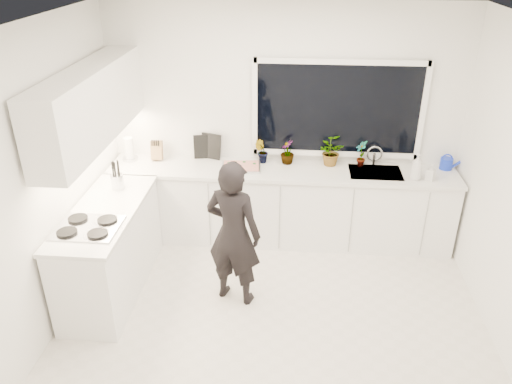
# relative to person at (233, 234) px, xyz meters

# --- Properties ---
(floor) EXTENTS (4.00, 3.50, 0.02)m
(floor) POSITION_rel_person_xyz_m (0.41, -0.29, -0.76)
(floor) COLOR beige
(floor) RESTS_ON ground
(wall_back) EXTENTS (4.00, 0.02, 2.70)m
(wall_back) POSITION_rel_person_xyz_m (0.41, 1.47, 0.60)
(wall_back) COLOR white
(wall_back) RESTS_ON ground
(wall_left) EXTENTS (0.02, 3.50, 2.70)m
(wall_left) POSITION_rel_person_xyz_m (-1.60, -0.29, 0.60)
(wall_left) COLOR white
(wall_left) RESTS_ON ground
(ceiling) EXTENTS (4.00, 3.50, 0.02)m
(ceiling) POSITION_rel_person_xyz_m (0.41, -0.29, 1.96)
(ceiling) COLOR white
(ceiling) RESTS_ON wall_back
(window) EXTENTS (1.80, 0.02, 1.00)m
(window) POSITION_rel_person_xyz_m (1.01, 1.43, 0.80)
(window) COLOR black
(window) RESTS_ON wall_back
(base_cabinets_back) EXTENTS (3.92, 0.58, 0.88)m
(base_cabinets_back) POSITION_rel_person_xyz_m (0.41, 1.16, -0.31)
(base_cabinets_back) COLOR white
(base_cabinets_back) RESTS_ON floor
(base_cabinets_left) EXTENTS (0.58, 1.60, 0.88)m
(base_cabinets_left) POSITION_rel_person_xyz_m (-1.26, 0.06, -0.31)
(base_cabinets_left) COLOR white
(base_cabinets_left) RESTS_ON floor
(countertop_back) EXTENTS (3.94, 0.62, 0.04)m
(countertop_back) POSITION_rel_person_xyz_m (0.41, 1.15, 0.15)
(countertop_back) COLOR silver
(countertop_back) RESTS_ON base_cabinets_back
(countertop_left) EXTENTS (0.62, 1.60, 0.04)m
(countertop_left) POSITION_rel_person_xyz_m (-1.26, 0.06, 0.15)
(countertop_left) COLOR silver
(countertop_left) RESTS_ON base_cabinets_left
(upper_cabinets) EXTENTS (0.34, 2.10, 0.70)m
(upper_cabinets) POSITION_rel_person_xyz_m (-1.38, 0.41, 1.10)
(upper_cabinets) COLOR white
(upper_cabinets) RESTS_ON wall_left
(sink) EXTENTS (0.58, 0.42, 0.14)m
(sink) POSITION_rel_person_xyz_m (1.46, 1.16, 0.12)
(sink) COLOR silver
(sink) RESTS_ON countertop_back
(faucet) EXTENTS (0.03, 0.03, 0.22)m
(faucet) POSITION_rel_person_xyz_m (1.46, 1.36, 0.28)
(faucet) COLOR silver
(faucet) RESTS_ON countertop_back
(stovetop) EXTENTS (0.56, 0.48, 0.03)m
(stovetop) POSITION_rel_person_xyz_m (-1.28, -0.29, 0.19)
(stovetop) COLOR black
(stovetop) RESTS_ON countertop_left
(person) EXTENTS (0.63, 0.50, 1.50)m
(person) POSITION_rel_person_xyz_m (0.00, 0.00, 0.00)
(person) COLOR black
(person) RESTS_ON floor
(pizza_tray) EXTENTS (0.46, 0.36, 0.03)m
(pizza_tray) POSITION_rel_person_xyz_m (-0.05, 1.13, 0.19)
(pizza_tray) COLOR silver
(pizza_tray) RESTS_ON countertop_back
(pizza) EXTENTS (0.42, 0.32, 0.01)m
(pizza) POSITION_rel_person_xyz_m (-0.05, 1.13, 0.20)
(pizza) COLOR red
(pizza) RESTS_ON pizza_tray
(watering_can) EXTENTS (0.18, 0.18, 0.13)m
(watering_can) POSITION_rel_person_xyz_m (2.26, 1.32, 0.24)
(watering_can) COLOR #1632D0
(watering_can) RESTS_ON countertop_back
(paper_towel_roll) EXTENTS (0.14, 0.14, 0.26)m
(paper_towel_roll) POSITION_rel_person_xyz_m (-1.38, 1.26, 0.30)
(paper_towel_roll) COLOR silver
(paper_towel_roll) RESTS_ON countertop_back
(knife_block) EXTENTS (0.14, 0.11, 0.22)m
(knife_block) POSITION_rel_person_xyz_m (-1.07, 1.30, 0.28)
(knife_block) COLOR #8D6342
(knife_block) RESTS_ON countertop_back
(utensil_crock) EXTENTS (0.17, 0.17, 0.16)m
(utensil_crock) POSITION_rel_person_xyz_m (-1.27, 0.51, 0.25)
(utensil_crock) COLOR silver
(utensil_crock) RESTS_ON countertop_left
(picture_frame_large) EXTENTS (0.22, 0.06, 0.28)m
(picture_frame_large) POSITION_rel_person_xyz_m (-0.53, 1.40, 0.31)
(picture_frame_large) COLOR black
(picture_frame_large) RESTS_ON countertop_back
(picture_frame_small) EXTENTS (0.24, 0.10, 0.30)m
(picture_frame_small) POSITION_rel_person_xyz_m (-0.44, 1.40, 0.32)
(picture_frame_small) COLOR black
(picture_frame_small) RESTS_ON countertop_back
(herb_plants) EXTENTS (1.28, 0.39, 0.33)m
(herb_plants) POSITION_rel_person_xyz_m (0.82, 1.32, 0.33)
(herb_plants) COLOR #26662D
(herb_plants) RESTS_ON countertop_back
(soap_bottles) EXTENTS (0.29, 0.15, 0.30)m
(soap_bottles) POSITION_rel_person_xyz_m (1.90, 1.01, 0.30)
(soap_bottles) COLOR #D8BF66
(soap_bottles) RESTS_ON countertop_back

